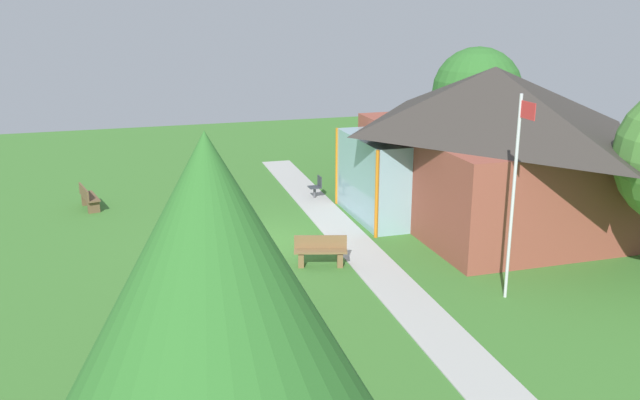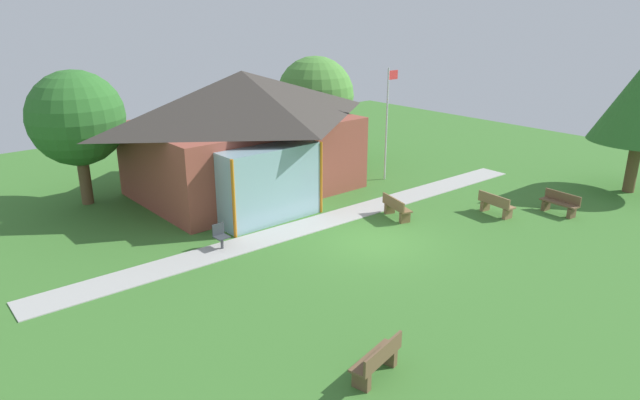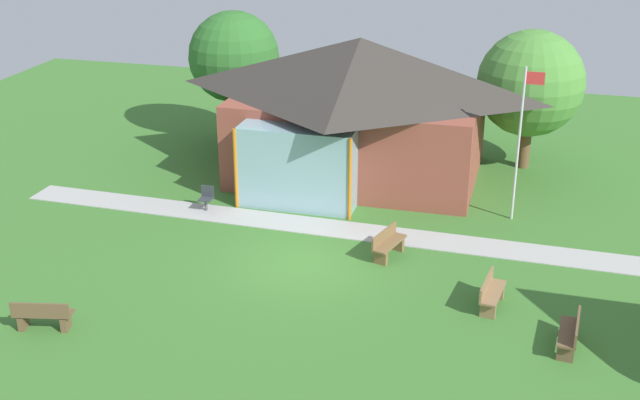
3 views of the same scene
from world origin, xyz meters
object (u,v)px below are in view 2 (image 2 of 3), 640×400
object	(u,v)px
bench_mid_right	(496,205)
tree_behind_pavilion_right	(315,96)
bench_front_left	(377,361)
bench_rear_near_path	(396,208)
pavilion	(245,131)
patio_chair_west	(221,237)
bench_lawn_far_right	(560,204)
tree_behind_pavilion_left	(77,119)
flagpole	(387,119)

from	to	relation	value
bench_mid_right	tree_behind_pavilion_right	world-z (taller)	tree_behind_pavilion_right
bench_front_left	bench_rear_near_path	bearing A→B (deg)	27.57
bench_front_left	tree_behind_pavilion_right	distance (m)	19.36
bench_front_left	bench_mid_right	bearing A→B (deg)	8.52
pavilion	bench_mid_right	size ratio (longest dim) A/B	6.35
bench_front_left	patio_chair_west	world-z (taller)	patio_chair_west
pavilion	bench_rear_near_path	bearing A→B (deg)	-69.23
bench_rear_near_path	pavilion	bearing A→B (deg)	-142.93
patio_chair_west	tree_behind_pavilion_right	distance (m)	12.84
bench_mid_right	bench_lawn_far_right	distance (m)	2.55
bench_rear_near_path	tree_behind_pavilion_left	distance (m)	13.00
bench_rear_near_path	tree_behind_pavilion_right	bearing A→B (deg)	174.64
bench_mid_right	bench_front_left	world-z (taller)	same
pavilion	bench_rear_near_path	distance (m)	7.34
bench_lawn_far_right	bench_front_left	world-z (taller)	same
bench_lawn_far_right	bench_front_left	size ratio (longest dim) A/B	0.98
flagpole	bench_mid_right	bearing A→B (deg)	-92.62
bench_lawn_far_right	tree_behind_pavilion_right	xyz separation A→B (m)	(-1.63, 12.89, 2.91)
pavilion	patio_chair_west	distance (m)	6.65
bench_mid_right	tree_behind_pavilion_left	xyz separation A→B (m)	(-11.58, 11.72, 3.12)
patio_chair_west	bench_rear_near_path	bearing A→B (deg)	163.51
tree_behind_pavilion_right	tree_behind_pavilion_left	bearing A→B (deg)	178.14
tree_behind_pavilion_left	tree_behind_pavilion_right	bearing A→B (deg)	-1.86
pavilion	tree_behind_pavilion_right	distance (m)	6.61
tree_behind_pavilion_right	bench_front_left	bearing A→B (deg)	-126.07
pavilion	bench_lawn_far_right	world-z (taller)	pavilion
bench_mid_right	tree_behind_pavilion_left	size ratio (longest dim) A/B	0.28
bench_lawn_far_right	patio_chair_west	xyz separation A→B (m)	(-11.85, 5.67, 0.01)
pavilion	tree_behind_pavilion_left	bearing A→B (deg)	153.51
pavilion	bench_lawn_far_right	xyz separation A→B (m)	(7.70, -10.34, -2.30)
bench_lawn_far_right	bench_mid_right	bearing A→B (deg)	56.71
pavilion	bench_lawn_far_right	bearing A→B (deg)	-53.31
flagpole	bench_mid_right	size ratio (longest dim) A/B	3.34
flagpole	tree_behind_pavilion_right	xyz separation A→B (m)	(0.10, 5.21, 0.45)
bench_front_left	tree_behind_pavilion_left	xyz separation A→B (m)	(-0.70, 15.86, 3.12)
tree_behind_pavilion_left	bench_rear_near_path	bearing A→B (deg)	-48.49
flagpole	bench_rear_near_path	distance (m)	5.75
tree_behind_pavilion_left	tree_behind_pavilion_right	size ratio (longest dim) A/B	1.02
flagpole	bench_lawn_far_right	size ratio (longest dim) A/B	3.37
flagpole	patio_chair_west	distance (m)	10.60
tree_behind_pavilion_left	tree_behind_pavilion_right	distance (m)	11.97
bench_mid_right	tree_behind_pavilion_left	bearing A→B (deg)	-127.85
flagpole	bench_rear_near_path	bearing A→B (deg)	-132.26
bench_lawn_far_right	patio_chair_west	world-z (taller)	patio_chair_west
flagpole	tree_behind_pavilion_left	bearing A→B (deg)	154.72
bench_rear_near_path	patio_chair_west	xyz separation A→B (m)	(-6.62, 1.85, 0.01)
bench_lawn_far_right	tree_behind_pavilion_left	size ratio (longest dim) A/B	0.28
flagpole	bench_front_left	bearing A→B (deg)	-137.44
pavilion	flagpole	xyz separation A→B (m)	(5.97, -2.66, 0.16)
patio_chair_west	tree_behind_pavilion_right	world-z (taller)	tree_behind_pavilion_right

